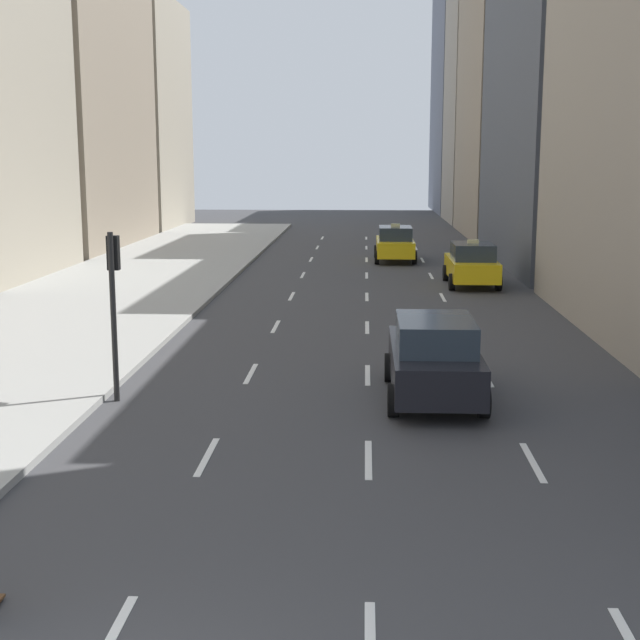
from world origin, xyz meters
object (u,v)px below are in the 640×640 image
taxi_second (472,264)px  taxi_lead (395,244)px  traffic_light_pole (114,288)px  sedan_black_near (434,358)px

taxi_second → taxi_lead: bearing=108.5°
taxi_lead → traffic_light_pole: bearing=-104.6°
taxi_lead → sedan_black_near: taxi_lead is taller
traffic_light_pole → sedan_black_near: bearing=3.4°
taxi_second → sedan_black_near: 17.38m
taxi_lead → taxi_second: size_ratio=1.00×
sedan_black_near → traffic_light_pole: (-6.75, -0.40, 1.50)m
sedan_black_near → traffic_light_pole: traffic_light_pole is taller
taxi_second → traffic_light_pole: traffic_light_pole is taller
taxi_second → sedan_black_near: (-2.80, -17.15, 0.03)m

